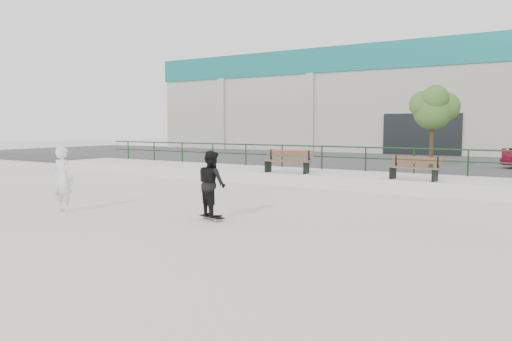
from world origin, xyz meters
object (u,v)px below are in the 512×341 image
Objects in this scene: tree at (433,107)px; standing_skater at (212,183)px; seated_skater at (63,179)px; skateboard at (212,217)px; bench_left at (288,161)px; bench_right at (414,168)px.

tree reaches higher than standing_skater.
standing_skater is 0.92× the size of seated_skater.
tree reaches higher than skateboard.
bench_left is 7.96m from skateboard.
seated_skater reaches higher than standing_skater.
seated_skater is (-4.21, -1.25, 0.84)m from skateboard.
tree is 15.28m from seated_skater.
skateboard is at bearing -81.54° from bench_left.
bench_left is 9.18m from seated_skater.
tree is 2.14× the size of standing_skater.
skateboard is (1.98, -7.66, -0.88)m from bench_left.
standing_skater reaches higher than bench_right.
bench_right is at bearing -84.45° from tree.
skateboard is at bearing -105.44° from bench_right.
seated_skater is at bearing -150.00° from skateboard.
skateboard is 0.44× the size of seated_skater.
bench_left is 0.57× the size of tree.
tree is 1.97× the size of seated_skater.
bench_left is 6.87m from tree.
bench_right is 2.31× the size of skateboard.
tree reaches higher than bench_right.
seated_skater reaches higher than bench_left.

